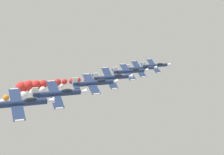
{
  "coord_description": "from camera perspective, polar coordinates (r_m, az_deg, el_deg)",
  "views": [
    {
      "loc": [
        94.67,
        -29.77,
        107.79
      ],
      "look_at": [
        0.0,
        0.0,
        82.5
      ],
      "focal_mm": 65.11,
      "sensor_mm": 36.0,
      "label": 1
    }
  ],
  "objects": [
    {
      "name": "airplane_right_outer",
      "position": [
        90.31,
        -2.57,
        -0.79
      ],
      "size": [
        9.37,
        10.35,
        3.15
      ],
      "rotation": [
        0.0,
        0.24,
        0.0
      ],
      "color": "navy"
    },
    {
      "name": "smoke_trail_left_outer",
      "position": [
        99.8,
        -10.41,
        -1.04
      ],
      "size": [
        3.24,
        17.38,
        3.1
      ],
      "color": "red"
    },
    {
      "name": "airplane_left_outer",
      "position": [
        102.85,
        -0.03,
        0.01
      ],
      "size": [
        9.03,
        10.35,
        3.83
      ],
      "rotation": [
        0.0,
        0.37,
        0.0
      ],
      "color": "navy"
    },
    {
      "name": "airplane_high_slot",
      "position": [
        67.71,
        -12.76,
        -3.52
      ],
      "size": [
        9.28,
        10.35,
        3.32
      ],
      "rotation": [
        0.0,
        0.28,
        0.0
      ],
      "color": "navy"
    },
    {
      "name": "airplane_trailing",
      "position": [
        77.52,
        -7.59,
        -2.23
      ],
      "size": [
        9.21,
        10.35,
        3.43
      ],
      "rotation": [
        0.0,
        0.31,
        0.0
      ],
      "color": "navy"
    },
    {
      "name": "airplane_left_inner",
      "position": [
        127.62,
        4.0,
        1.29
      ],
      "size": [
        9.1,
        10.35,
        3.62
      ],
      "rotation": [
        0.0,
        0.35,
        0.0
      ],
      "color": "navy"
    },
    {
      "name": "airplane_right_inner",
      "position": [
        114.13,
        2.48,
        0.87
      ],
      "size": [
        9.31,
        10.35,
        3.27
      ],
      "rotation": [
        0.0,
        0.27,
        0.0
      ],
      "color": "navy"
    },
    {
      "name": "airplane_lead",
      "position": [
        139.84,
        6.1,
        1.69
      ],
      "size": [
        9.17,
        10.35,
        3.49
      ],
      "rotation": [
        0.0,
        0.33,
        0.0
      ],
      "color": "navy"
    }
  ]
}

